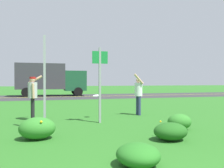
% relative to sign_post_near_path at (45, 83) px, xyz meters
% --- Properties ---
extents(ground_plane, '(120.00, 120.00, 0.00)m').
position_rel_sign_post_near_path_xyz_m(ground_plane, '(1.29, 4.53, -1.44)').
color(ground_plane, '#26601E').
extents(highway_strip, '(120.00, 7.47, 0.01)m').
position_rel_sign_post_near_path_xyz_m(highway_strip, '(1.29, 15.15, -1.44)').
color(highway_strip, '#2D2D30').
rests_on(highway_strip, ground).
extents(highway_center_stripe, '(120.00, 0.16, 0.00)m').
position_rel_sign_post_near_path_xyz_m(highway_center_stripe, '(1.29, 15.15, -1.43)').
color(highway_center_stripe, yellow).
rests_on(highway_center_stripe, ground).
extents(daylily_clump_front_right, '(0.78, 0.85, 0.39)m').
position_rel_sign_post_near_path_xyz_m(daylily_clump_front_right, '(1.59, -3.59, -1.24)').
color(daylily_clump_front_right, '#23661E').
rests_on(daylily_clump_front_right, ground).
extents(daylily_clump_mid_center, '(0.87, 0.75, 0.44)m').
position_rel_sign_post_near_path_xyz_m(daylily_clump_mid_center, '(3.06, -2.14, -1.22)').
color(daylily_clump_mid_center, '#1E5619').
rests_on(daylily_clump_mid_center, ground).
extents(daylily_clump_mid_left, '(0.92, 0.75, 0.56)m').
position_rel_sign_post_near_path_xyz_m(daylily_clump_mid_left, '(-0.18, -1.11, -1.16)').
color(daylily_clump_mid_left, '#2D7526').
rests_on(daylily_clump_mid_left, ground).
extents(daylily_clump_near_camera, '(0.73, 0.65, 0.48)m').
position_rel_sign_post_near_path_xyz_m(daylily_clump_near_camera, '(3.98, -1.07, -1.20)').
color(daylily_clump_near_camera, '#2D7526').
rests_on(daylily_clump_near_camera, ground).
extents(sign_post_near_path, '(0.07, 0.10, 2.88)m').
position_rel_sign_post_near_path_xyz_m(sign_post_near_path, '(0.00, 0.00, 0.00)').
color(sign_post_near_path, '#93969B').
rests_on(sign_post_near_path, ground).
extents(sign_post_by_roadside, '(0.56, 0.10, 2.69)m').
position_rel_sign_post_near_path_xyz_m(sign_post_by_roadside, '(1.90, 0.76, 0.18)').
color(sign_post_by_roadside, '#93969B').
rests_on(sign_post_by_roadside, ground).
extents(person_thrower_red_cap_gray_shirt, '(0.54, 0.50, 1.72)m').
position_rel_sign_post_near_path_xyz_m(person_thrower_red_cap_gray_shirt, '(-0.44, 1.97, -0.43)').
color(person_thrower_red_cap_gray_shirt, '#B2B2B7').
rests_on(person_thrower_red_cap_gray_shirt, ground).
extents(person_catcher_white_shirt, '(0.46, 0.50, 1.82)m').
position_rel_sign_post_near_path_xyz_m(person_catcher_white_shirt, '(3.95, 2.17, -0.46)').
color(person_catcher_white_shirt, silver).
rests_on(person_catcher_white_shirt, ground).
extents(frisbee_white, '(0.26, 0.26, 0.11)m').
position_rel_sign_post_near_path_xyz_m(frisbee_white, '(1.99, 1.84, -0.54)').
color(frisbee_white, white).
extents(box_truck_dark_green, '(6.70, 2.46, 3.20)m').
position_rel_sign_post_near_path_xyz_m(box_truck_dark_green, '(0.47, 16.83, 0.36)').
color(box_truck_dark_green, '#194C2D').
rests_on(box_truck_dark_green, ground).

